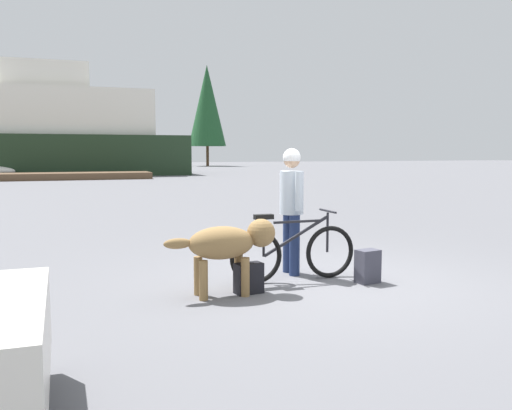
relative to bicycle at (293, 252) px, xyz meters
name	(u,v)px	position (x,y,z in m)	size (l,w,h in m)	color
ground_plane	(326,282)	(0.37, -0.21, -0.37)	(160.00, 160.00, 0.00)	slate
bicycle	(293,252)	(0.00, 0.00, 0.00)	(1.71, 0.44, 0.90)	black
person_cyclist	(292,199)	(0.15, 0.39, 0.64)	(0.32, 0.53, 1.69)	navy
dog	(228,244)	(-0.97, -0.38, 0.22)	(1.31, 0.44, 0.87)	olive
backpack	(368,266)	(0.85, -0.41, -0.16)	(0.28, 0.20, 0.42)	#3F3F4C
handbag_pannier	(249,278)	(-0.73, -0.39, -0.20)	(0.32, 0.18, 0.36)	black
dock_pier	(25,177)	(-4.71, 28.53, -0.17)	(14.55, 2.98, 0.40)	brown
ferry_boat	(13,134)	(-5.77, 35.63, 2.55)	(23.86, 8.32, 8.41)	#1E331E
pine_tree_center	(85,113)	(0.01, 55.78, 5.50)	(3.56, 3.56, 9.56)	#4C331E
pine_tree_far_right	(207,106)	(13.65, 55.85, 6.64)	(4.38, 4.38, 11.72)	#4C331E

